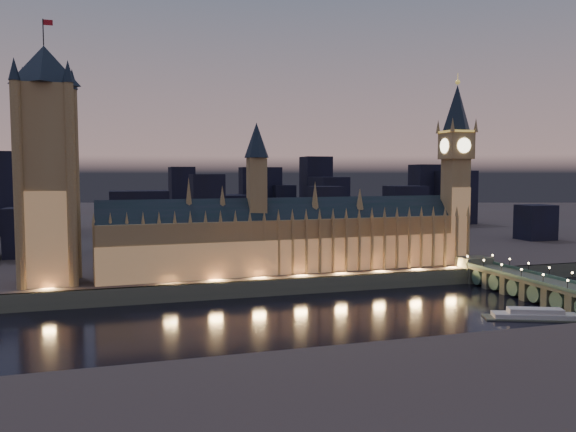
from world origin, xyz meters
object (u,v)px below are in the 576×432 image
object	(u,v)px
palace_of_westminster	(292,237)
victoria_tower	(47,154)
river_boat	(535,315)
elizabeth_tower	(456,158)
westminster_bridge	(536,288)

from	to	relation	value
palace_of_westminster	victoria_tower	size ratio (longest dim) A/B	1.65
palace_of_westminster	victoria_tower	distance (m)	126.58
river_boat	palace_of_westminster	bearing A→B (deg)	128.93
palace_of_westminster	river_boat	world-z (taller)	palace_of_westminster
victoria_tower	elizabeth_tower	size ratio (longest dim) A/B	1.13
river_boat	elizabeth_tower	bearing A→B (deg)	76.54
elizabeth_tower	river_boat	world-z (taller)	elizabeth_tower
westminster_bridge	river_boat	bearing A→B (deg)	-130.45
river_boat	westminster_bridge	bearing A→B (deg)	49.55
westminster_bridge	elizabeth_tower	bearing A→B (deg)	91.91
elizabeth_tower	victoria_tower	bearing A→B (deg)	180.00
elizabeth_tower	palace_of_westminster	bearing A→B (deg)	-179.89
victoria_tower	river_boat	distance (m)	227.22
victoria_tower	westminster_bridge	xyz separation A→B (m)	(220.18, -65.38, -62.83)
palace_of_westminster	westminster_bridge	size ratio (longest dim) A/B	1.79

